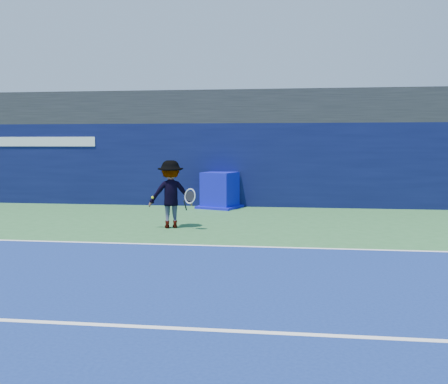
% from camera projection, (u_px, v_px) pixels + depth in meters
% --- Properties ---
extents(ground, '(80.00, 80.00, 0.00)m').
position_uv_depth(ground, '(143.00, 282.00, 8.25)').
color(ground, '#2D6534').
rests_on(ground, ground).
extents(baseline, '(24.00, 0.10, 0.01)m').
position_uv_depth(baseline, '(181.00, 245.00, 11.21)').
color(baseline, white).
rests_on(baseline, ground).
extents(service_line, '(24.00, 0.10, 0.01)m').
position_uv_depth(service_line, '(98.00, 325.00, 6.27)').
color(service_line, white).
rests_on(service_line, ground).
extents(stadium_band, '(36.00, 3.00, 1.20)m').
position_uv_depth(stadium_band, '(227.00, 109.00, 19.25)').
color(stadium_band, '#222227').
rests_on(stadium_band, back_wall_assembly).
extents(back_wall_assembly, '(36.00, 1.03, 3.00)m').
position_uv_depth(back_wall_assembly, '(223.00, 165.00, 18.47)').
color(back_wall_assembly, '#0A0F3B').
rests_on(back_wall_assembly, ground).
extents(equipment_cart, '(1.69, 1.69, 1.27)m').
position_uv_depth(equipment_cart, '(220.00, 192.00, 17.70)').
color(equipment_cart, '#0C0DB0').
rests_on(equipment_cart, ground).
extents(tennis_player, '(1.42, 1.00, 1.83)m').
position_uv_depth(tennis_player, '(171.00, 194.00, 13.47)').
color(tennis_player, white).
rests_on(tennis_player, ground).
extents(tennis_ball, '(0.06, 0.06, 0.06)m').
position_uv_depth(tennis_ball, '(152.00, 197.00, 12.77)').
color(tennis_ball, '#BFD117').
rests_on(tennis_ball, ground).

